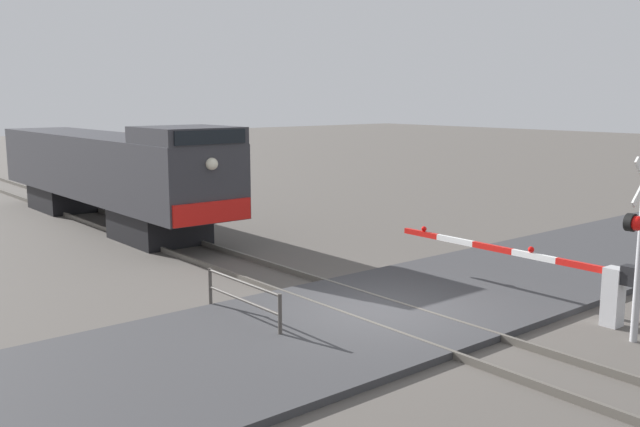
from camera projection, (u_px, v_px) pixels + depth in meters
name	position (u px, v px, depth m)	size (l,w,h in m)	color
ground_plane	(379.00, 316.00, 15.07)	(160.00, 160.00, 0.00)	#514C47
rail_track_left	(355.00, 319.00, 14.61)	(0.08, 80.00, 0.15)	#59544C
rail_track_right	(402.00, 306.00, 15.51)	(0.08, 80.00, 0.15)	#59544C
road_surface	(379.00, 313.00, 15.06)	(36.00, 5.37, 0.14)	#38383A
locomotive	(108.00, 171.00, 25.73)	(2.71, 15.65, 3.83)	black
crossing_gate	(575.00, 278.00, 14.93)	(0.36, 6.42, 1.36)	silver
guard_railing	(243.00, 295.00, 14.42)	(0.08, 2.71, 0.95)	#4C4742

